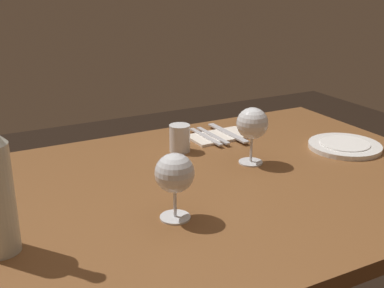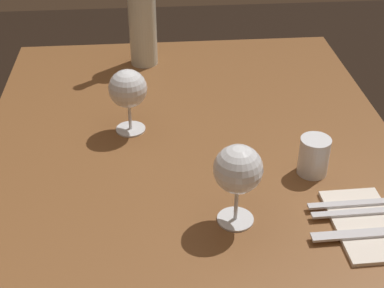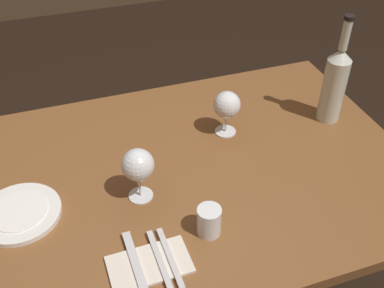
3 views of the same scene
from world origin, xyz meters
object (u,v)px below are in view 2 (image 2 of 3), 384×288
Objects in this scene: wine_glass_right at (128,90)px; folded_napkin at (364,224)px; fork_inner at (360,212)px; fork_outer at (356,203)px; wine_bottle at (142,16)px; wine_glass_left at (238,171)px; table_knife at (371,233)px; water_tumbler at (314,157)px.

wine_glass_right reaches higher than folded_napkin.
folded_napkin is 0.03m from fork_inner.
wine_bottle is at bearing -149.96° from fork_outer.
fork_outer is at bearing 93.77° from wine_glass_left.
wine_bottle is (-0.67, -0.15, 0.02)m from wine_glass_left.
wine_glass_right is 0.81× the size of fork_outer.
table_knife is (0.08, 0.00, 0.00)m from fork_outer.
wine_bottle is at bearing -150.89° from fork_inner.
table_knife is at bearing 14.63° from water_tumbler.
wine_bottle is (-0.35, 0.04, 0.03)m from wine_glass_right.
wine_bottle is 4.49× the size of water_tumbler.
wine_bottle is at bearing -148.73° from water_tumbler.
fork_outer is at bearing 180.00° from fork_inner.
wine_glass_right reaches higher than fork_outer.
wine_glass_right is 0.55m from folded_napkin.
fork_inner is at bearing 180.00° from table_knife.
wine_glass_left reaches higher than fork_inner.
fork_inner is at bearing 180.00° from folded_napkin.
wine_bottle reaches higher than fork_outer.
wine_bottle reaches higher than wine_glass_right.
table_knife is at bearing 0.00° from folded_napkin.
water_tumbler reaches higher than fork_outer.
wine_bottle is 0.79m from fork_inner.
fork_outer is 0.08m from table_knife.
fork_inner is 1.00× the size of fork_outer.
water_tumbler is 0.20m from table_knife.
wine_bottle is 0.76m from fork_outer.
folded_napkin is at bearing 49.23° from wine_glass_right.
fork_outer is (0.65, 0.38, -0.12)m from wine_bottle.
wine_glass_right reaches higher than water_tumbler.
wine_bottle is 1.97× the size of fork_outer.
table_knife is (0.39, 0.41, -0.09)m from wine_glass_right.
wine_glass_left is at bearing 12.85° from wine_bottle.
table_knife is (0.05, 0.00, 0.00)m from fork_inner.
water_tumbler is (-0.13, 0.17, -0.07)m from wine_glass_left.
wine_glass_right is 0.42m from water_tumbler.
fork_inner is (-0.02, 0.00, 0.01)m from folded_napkin.
wine_glass_left reaches higher than wine_glass_right.
wine_glass_left is at bearing -53.30° from water_tumbler.
wine_glass_right reaches higher than table_knife.
table_knife is at bearing 0.00° from fork_outer.
fork_outer is at bearing 30.04° from wine_bottle.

